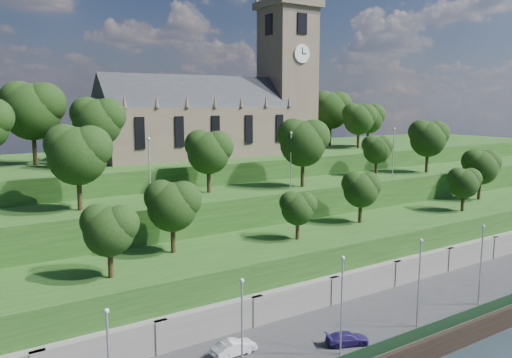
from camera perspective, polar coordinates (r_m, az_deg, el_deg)
ground at (r=54.30m, az=21.32°, el=-17.83°), size 320.00×320.00×0.00m
promenade at (r=57.19m, az=16.35°, el=-15.07°), size 160.00×12.00×2.00m
quay_wall at (r=53.80m, az=21.44°, el=-16.80°), size 160.00×0.50×2.20m
fence at (r=53.53m, az=20.95°, el=-15.14°), size 160.00×0.10×1.20m
retaining_wall at (r=60.35m, az=12.04°, el=-12.07°), size 160.00×2.10×5.00m
embankment_lower at (r=63.99m, az=8.24°, el=-9.32°), size 160.00×12.00×8.00m
embankment_upper at (r=71.73m, az=2.48°, el=-5.58°), size 160.00×10.00×12.00m
hilltop at (r=88.97m, az=-5.35°, el=-1.80°), size 160.00×32.00×15.00m
church at (r=84.31m, az=-3.74°, el=7.91°), size 38.60×12.35×27.60m
trees_lower at (r=64.86m, az=10.82°, el=-0.98°), size 67.34×9.06×8.29m
trees_upper at (r=68.81m, az=2.98°, el=4.01°), size 63.55×8.98×9.59m
trees_hilltop at (r=82.05m, az=-5.80°, el=7.50°), size 74.40×16.92×11.74m
lamp_posts_promenade at (r=51.48m, az=18.15°, el=-10.61°), size 60.36×0.36×8.92m
lamp_posts_upper at (r=67.46m, az=4.01°, el=2.61°), size 40.36×0.36×7.89m
car_middle at (r=45.81m, az=-2.53°, el=-18.67°), size 4.12×1.55×1.34m
car_right at (r=48.19m, az=10.39°, el=-17.48°), size 4.30×2.98×1.16m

